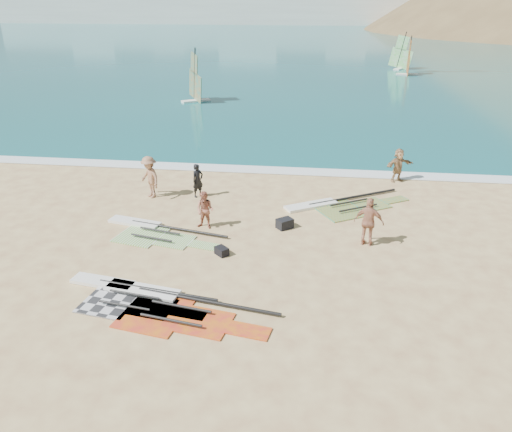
# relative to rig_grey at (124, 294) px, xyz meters

# --- Properties ---
(ground) EXTENTS (300.00, 300.00, 0.00)m
(ground) POSITION_rel_rig_grey_xyz_m (3.12, 0.50, -0.05)
(ground) COLOR #E4CB85
(ground) RESTS_ON ground
(sea) EXTENTS (300.00, 240.00, 0.06)m
(sea) POSITION_rel_rig_grey_xyz_m (3.12, 132.50, -0.05)
(sea) COLOR #0B4B4F
(sea) RESTS_ON ground
(surf_line) EXTENTS (300.00, 1.20, 0.04)m
(surf_line) POSITION_rel_rig_grey_xyz_m (3.12, 12.80, -0.05)
(surf_line) COLOR white
(surf_line) RESTS_ON ground
(far_town) EXTENTS (160.00, 8.00, 12.00)m
(far_town) POSITION_rel_rig_grey_xyz_m (-12.61, 150.50, 4.44)
(far_town) COLOR white
(far_town) RESTS_ON ground
(rig_grey) EXTENTS (5.14, 2.41, 0.20)m
(rig_grey) POSITION_rel_rig_grey_xyz_m (0.00, 0.00, 0.00)
(rig_grey) COLOR #2A2A2D
(rig_grey) RESTS_ON ground
(rig_green) EXTENTS (5.30, 2.66, 0.20)m
(rig_green) POSITION_rel_rig_grey_xyz_m (-0.58, 4.61, 0.00)
(rig_green) COLOR #5EB11C
(rig_green) RESTS_ON ground
(rig_orange) EXTENTS (5.76, 4.13, 0.20)m
(rig_orange) POSITION_rel_rig_grey_xyz_m (7.04, 8.24, 0.00)
(rig_orange) COLOR orange
(rig_orange) RESTS_ON ground
(rig_red) EXTENTS (5.85, 2.80, 0.20)m
(rig_red) POSITION_rel_rig_grey_xyz_m (1.62, -0.44, 0.00)
(rig_red) COLOR red
(rig_red) RESTS_ON ground
(gear_bag_near) EXTENTS (0.78, 0.75, 0.40)m
(gear_bag_near) POSITION_rel_rig_grey_xyz_m (4.75, 5.67, 0.15)
(gear_bag_near) COLOR black
(gear_bag_near) RESTS_ON ground
(gear_bag_far) EXTENTS (0.60, 0.60, 0.30)m
(gear_bag_far) POSITION_rel_rig_grey_xyz_m (2.61, 3.08, 0.10)
(gear_bag_far) COLOR black
(gear_bag_far) RESTS_ON ground
(person_wetsuit) EXTENTS (0.67, 0.69, 1.61)m
(person_wetsuit) POSITION_rel_rig_grey_xyz_m (0.43, 8.64, 0.75)
(person_wetsuit) COLOR black
(person_wetsuit) RESTS_ON ground
(beachgoer_left) EXTENTS (0.88, 0.75, 1.58)m
(beachgoer_left) POSITION_rel_rig_grey_xyz_m (1.52, 5.28, 0.74)
(beachgoer_left) COLOR #AF6750
(beachgoer_left) RESTS_ON ground
(beachgoer_mid) EXTENTS (1.46, 1.41, 2.00)m
(beachgoer_mid) POSITION_rel_rig_grey_xyz_m (-1.78, 8.30, 0.95)
(beachgoer_mid) COLOR #9B6E52
(beachgoer_mid) RESTS_ON ground
(beachgoer_back) EXTENTS (1.21, 0.74, 1.92)m
(beachgoer_back) POSITION_rel_rig_grey_xyz_m (8.00, 4.58, 0.91)
(beachgoer_back) COLOR tan
(beachgoer_back) RESTS_ON ground
(beachgoer_right) EXTENTS (1.63, 1.25, 1.72)m
(beachgoer_right) POSITION_rel_rig_grey_xyz_m (10.06, 12.00, 0.81)
(beachgoer_right) COLOR #A67E56
(beachgoer_right) RESTS_ON ground
(windsurfer_left) EXTENTS (2.53, 2.62, 4.68)m
(windsurfer_left) POSITION_rel_rig_grey_xyz_m (-4.98, 30.76, 1.30)
(windsurfer_left) COLOR white
(windsurfer_left) RESTS_ON ground
(windsurfer_centre) EXTENTS (2.50, 3.00, 4.48)m
(windsurfer_centre) POSITION_rel_rig_grey_xyz_m (16.03, 49.35, 1.25)
(windsurfer_centre) COLOR white
(windsurfer_centre) RESTS_ON ground
(windsurfer_right) EXTENTS (2.76, 2.56, 4.57)m
(windsurfer_right) POSITION_rel_rig_grey_xyz_m (15.82, 54.22, 1.27)
(windsurfer_right) COLOR white
(windsurfer_right) RESTS_ON ground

